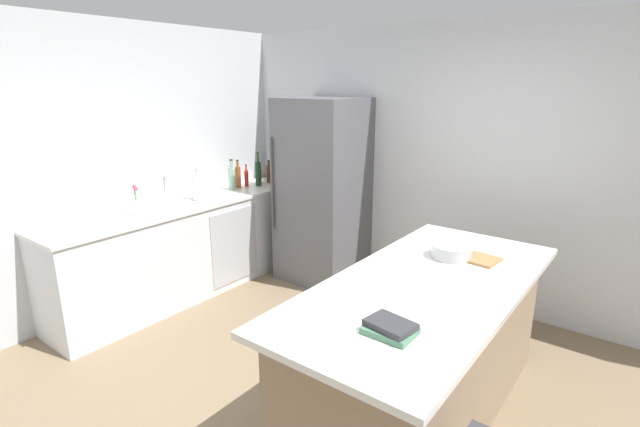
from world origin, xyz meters
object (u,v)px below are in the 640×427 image
wine_bottle (258,173)px  vinegar_bottle (238,176)px  syrup_bottle (269,174)px  gin_bottle (232,178)px  sink_faucet (166,189)px  olive_oil_bottle (259,173)px  cookbook_stack (390,328)px  hot_sauce_bottle (246,178)px  flower_vase (137,204)px  refrigerator (322,191)px  cutting_board (472,257)px  paper_towel_roll (197,187)px  mixing_bowl (452,251)px  whiskey_bottle (278,172)px  kitchen_island (422,349)px

wine_bottle → vinegar_bottle: size_ratio=1.25×
syrup_bottle → gin_bottle: size_ratio=0.80×
vinegar_bottle → sink_faucet: bearing=-88.1°
olive_oil_bottle → vinegar_bottle: 0.29m
vinegar_bottle → cookbook_stack: size_ratio=1.27×
hot_sauce_bottle → vinegar_bottle: bearing=-104.4°
flower_vase → olive_oil_bottle: size_ratio=0.95×
hot_sauce_bottle → vinegar_bottle: vinegar_bottle is taller
syrup_bottle → olive_oil_bottle: 0.12m
cookbook_stack → gin_bottle: bearing=150.5°
refrigerator → gin_bottle: (-0.92, -0.42, 0.10)m
vinegar_bottle → cookbook_stack: vinegar_bottle is taller
flower_vase → gin_bottle: 1.23m
syrup_bottle → cutting_board: bearing=-18.3°
sink_faucet → cookbook_stack: bearing=-15.1°
syrup_bottle → cookbook_stack: size_ratio=1.09×
hot_sauce_bottle → cookbook_stack: size_ratio=1.02×
paper_towel_roll → syrup_bottle: bearing=89.5°
wine_bottle → gin_bottle: (-0.11, -0.30, -0.02)m
hot_sauce_bottle → mixing_bowl: (2.68, -0.68, -0.07)m
hot_sauce_bottle → wine_bottle: bearing=48.3°
paper_towel_roll → hot_sauce_bottle: bearing=95.0°
whiskey_bottle → gin_bottle: (-0.17, -0.57, 0.00)m
olive_oil_bottle → gin_bottle: gin_bottle is taller
kitchen_island → hot_sauce_bottle: 3.01m
vinegar_bottle → cutting_board: bearing=-10.2°
sink_faucet → vinegar_bottle: (-0.03, 0.95, -0.03)m
vinegar_bottle → cookbook_stack: bearing=-30.9°
gin_bottle → whiskey_bottle: bearing=73.8°
syrup_bottle → vinegar_bottle: vinegar_bottle is taller
mixing_bowl → syrup_bottle: bearing=159.6°
wine_bottle → cutting_board: bearing=-14.7°
wine_bottle → mixing_bowl: 2.71m
gin_bottle → vinegar_bottle: bearing=94.1°
syrup_bottle → hot_sauce_bottle: bearing=-104.1°
whiskey_bottle → gin_bottle: 0.59m
flower_vase → cutting_board: size_ratio=0.78×
cutting_board → flower_vase: bearing=-163.4°
mixing_bowl → sink_faucet: bearing=-172.1°
whiskey_bottle → flower_vase: bearing=-91.7°
syrup_bottle → cookbook_stack: syrup_bottle is taller
mixing_bowl → paper_towel_roll: bearing=-178.9°
refrigerator → cookbook_stack: (1.94, -2.03, -0.01)m
kitchen_island → refrigerator: bearing=142.8°
whiskey_bottle → vinegar_bottle: bearing=-110.2°
olive_oil_bottle → vinegar_bottle: vinegar_bottle is taller
refrigerator → wine_bottle: size_ratio=4.96×
sink_faucet → cutting_board: (2.80, 0.44, -0.16)m
vinegar_bottle → cookbook_stack: 3.34m
flower_vase → vinegar_bottle: (-0.12, 1.32, 0.03)m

